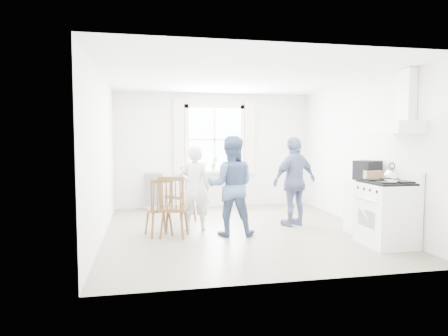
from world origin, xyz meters
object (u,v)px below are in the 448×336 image
(low_cabinet, at_px, (365,207))
(gas_stove, at_px, (387,213))
(person_left, at_px, (195,188))
(person_right, at_px, (295,181))
(stereo_stack, at_px, (367,170))
(windsor_chair_b, at_px, (172,200))
(person_mid, at_px, (231,186))
(windsor_chair_a, at_px, (161,201))
(windsor_chair_c, at_px, (186,188))

(low_cabinet, bearing_deg, gas_stove, -95.68)
(person_left, xyz_separation_m, person_right, (1.81, -0.01, 0.07))
(person_left, bearing_deg, person_right, -168.66)
(gas_stove, height_order, person_left, person_left)
(low_cabinet, height_order, stereo_stack, stereo_stack)
(stereo_stack, height_order, windsor_chair_b, stereo_stack)
(stereo_stack, height_order, person_right, person_right)
(person_mid, bearing_deg, person_right, -148.24)
(stereo_stack, xyz_separation_m, windsor_chair_a, (-3.33, 0.49, -0.48))
(low_cabinet, relative_size, person_left, 0.62)
(stereo_stack, height_order, person_mid, person_mid)
(low_cabinet, xyz_separation_m, person_right, (-0.92, 0.82, 0.35))
(windsor_chair_c, relative_size, person_left, 0.74)
(windsor_chair_b, height_order, windsor_chair_c, windsor_chair_c)
(stereo_stack, xyz_separation_m, person_mid, (-2.20, 0.38, -0.25))
(windsor_chair_b, height_order, person_mid, person_mid)
(gas_stove, xyz_separation_m, windsor_chair_a, (-3.26, 1.17, 0.09))
(person_mid, distance_m, person_right, 1.36)
(windsor_chair_b, xyz_separation_m, windsor_chair_c, (0.33, 1.15, 0.05))
(low_cabinet, bearing_deg, person_left, 163.21)
(windsor_chair_c, height_order, person_right, person_right)
(person_right, bearing_deg, gas_stove, 99.18)
(windsor_chair_c, height_order, person_mid, person_mid)
(stereo_stack, distance_m, windsor_chair_a, 3.40)
(windsor_chair_a, bearing_deg, person_mid, -5.59)
(gas_stove, distance_m, windsor_chair_b, 3.24)
(windsor_chair_a, bearing_deg, gas_stove, -19.72)
(low_cabinet, relative_size, person_mid, 0.56)
(gas_stove, xyz_separation_m, person_right, (-0.85, 1.52, 0.32))
(low_cabinet, xyz_separation_m, windsor_chair_c, (-2.82, 1.46, 0.21))
(low_cabinet, height_order, person_mid, person_mid)
(low_cabinet, relative_size, person_right, 0.56)
(windsor_chair_c, bearing_deg, person_left, -82.47)
(windsor_chair_a, height_order, person_mid, person_mid)
(stereo_stack, bearing_deg, low_cabinet, 111.68)
(windsor_chair_a, xyz_separation_m, person_mid, (1.13, -0.11, 0.23))
(windsor_chair_a, distance_m, person_left, 0.71)
(person_mid, bearing_deg, person_left, -29.27)
(windsor_chair_c, bearing_deg, gas_stove, -38.20)
(windsor_chair_b, bearing_deg, gas_stove, -18.11)
(stereo_stack, xyz_separation_m, windsor_chair_c, (-2.82, 1.48, -0.40))
(person_mid, bearing_deg, windsor_chair_c, -48.83)
(windsor_chair_b, height_order, person_right, person_right)
(gas_stove, xyz_separation_m, person_mid, (-2.13, 1.06, 0.33))
(windsor_chair_a, relative_size, person_mid, 0.58)
(low_cabinet, bearing_deg, windsor_chair_c, 152.58)
(person_left, distance_m, person_right, 1.81)
(stereo_stack, relative_size, person_right, 0.28)
(windsor_chair_c, bearing_deg, stereo_stack, -27.68)
(person_mid, relative_size, person_right, 1.01)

